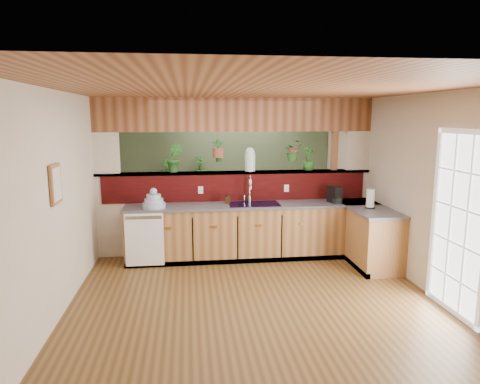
{
  "coord_description": "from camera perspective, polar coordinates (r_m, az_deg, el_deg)",
  "views": [
    {
      "loc": [
        -0.8,
        -5.73,
        2.29
      ],
      "look_at": [
        -0.01,
        0.7,
        1.15
      ],
      "focal_mm": 32.0,
      "sensor_mm": 36.0,
      "label": 1
    }
  ],
  "objects": [
    {
      "name": "hanging_plant_a",
      "position": [
        7.11,
        -2.96,
        6.51
      ],
      "size": [
        0.21,
        0.18,
        0.5
      ],
      "color": "brown",
      "rests_on": "header_beam"
    },
    {
      "name": "faucet",
      "position": [
        7.03,
        1.28,
        0.58
      ],
      "size": [
        0.2,
        0.2,
        0.45
      ],
      "color": "#B7B7B2",
      "rests_on": "countertop"
    },
    {
      "name": "wall_left",
      "position": [
        6.01,
        -21.34,
        -0.2
      ],
      "size": [
        0.02,
        7.0,
        2.6
      ],
      "primitive_type": "cube",
      "color": "beige",
      "rests_on": "ground"
    },
    {
      "name": "coffee_maker",
      "position": [
        7.17,
        12.53,
        -0.43
      ],
      "size": [
        0.15,
        0.25,
        0.27
      ],
      "rotation": [
        0.0,
        0.0,
        0.28
      ],
      "color": "black",
      "rests_on": "countertop"
    },
    {
      "name": "countertop",
      "position": [
        7.05,
        6.73,
        -5.24
      ],
      "size": [
        4.14,
        1.52,
        0.9
      ],
      "color": "brown",
      "rests_on": "ground"
    },
    {
      "name": "pass_through_partition",
      "position": [
        7.21,
        -0.3,
        1.21
      ],
      "size": [
        4.6,
        0.21,
        2.6
      ],
      "color": "beige",
      "rests_on": "ground"
    },
    {
      "name": "dishwasher",
      "position": [
        6.69,
        -12.62,
        -6.19
      ],
      "size": [
        0.58,
        0.03,
        0.82
      ],
      "color": "white",
      "rests_on": "ground"
    },
    {
      "name": "paper_towel",
      "position": [
        6.88,
        16.99,
        -0.9
      ],
      "size": [
        0.15,
        0.15,
        0.32
      ],
      "color": "black",
      "rests_on": "countertop"
    },
    {
      "name": "dish_stack",
      "position": [
        6.75,
        -11.42,
        -1.27
      ],
      "size": [
        0.36,
        0.36,
        0.31
      ],
      "color": "#9AA7C7",
      "rests_on": "countertop"
    },
    {
      "name": "sage_backwall",
      "position": [
        9.3,
        -2.02,
        3.86
      ],
      "size": [
        4.55,
        0.02,
        2.55
      ],
      "primitive_type": "cube",
      "color": "#536948",
      "rests_on": "ground"
    },
    {
      "name": "ledge_plant_right",
      "position": [
        7.41,
        9.11,
        4.39
      ],
      "size": [
        0.28,
        0.28,
        0.39
      ],
      "primitive_type": "imported",
      "rotation": [
        0.0,
        0.0,
        0.33
      ],
      "color": "#23571E",
      "rests_on": "pass_through_ledge"
    },
    {
      "name": "ledge_plant_left",
      "position": [
        7.12,
        -8.72,
        4.53
      ],
      "size": [
        0.31,
        0.27,
        0.48
      ],
      "primitive_type": "imported",
      "rotation": [
        0.0,
        0.0,
        -0.26
      ],
      "color": "#23571E",
      "rests_on": "pass_through_ledge"
    },
    {
      "name": "shelf_plant_b",
      "position": [
        9.05,
        -5.28,
        3.23
      ],
      "size": [
        0.28,
        0.28,
        0.45
      ],
      "primitive_type": "imported",
      "rotation": [
        0.0,
        0.0,
        0.12
      ],
      "color": "#23571E",
      "rests_on": "shelving_console"
    },
    {
      "name": "wall_right",
      "position": [
        6.59,
        21.16,
        0.66
      ],
      "size": [
        0.02,
        7.0,
        2.6
      ],
      "primitive_type": "cube",
      "color": "beige",
      "rests_on": "ground"
    },
    {
      "name": "soap_dispenser",
      "position": [
        6.95,
        -1.64,
        -0.83
      ],
      "size": [
        0.09,
        0.09,
        0.18
      ],
      "primitive_type": "imported",
      "rotation": [
        0.0,
        0.0,
        -0.09
      ],
      "color": "#342312",
      "rests_on": "countertop"
    },
    {
      "name": "glass_jar",
      "position": [
        7.19,
        1.35,
        4.37
      ],
      "size": [
        0.18,
        0.18,
        0.4
      ],
      "color": "silver",
      "rests_on": "pass_through_ledge"
    },
    {
      "name": "navy_sink",
      "position": [
        6.95,
        1.87,
        -2.24
      ],
      "size": [
        0.82,
        0.5,
        0.18
      ],
      "color": "black",
      "rests_on": "countertop"
    },
    {
      "name": "ground",
      "position": [
        6.22,
        0.91,
        -11.61
      ],
      "size": [
        4.6,
        7.0,
        0.01
      ],
      "primitive_type": "cube",
      "color": "brown",
      "rests_on": "ground"
    },
    {
      "name": "framed_print",
      "position": [
        5.2,
        -23.35,
        0.97
      ],
      "size": [
        0.04,
        0.35,
        0.45
      ],
      "color": "brown",
      "rests_on": "wall_left"
    },
    {
      "name": "french_door",
      "position": [
        5.53,
        27.04,
        -4.09
      ],
      "size": [
        0.06,
        1.02,
        2.16
      ],
      "primitive_type": "cube",
      "color": "white",
      "rests_on": "ground"
    },
    {
      "name": "wall_front",
      "position": [
        2.57,
        12.07,
        -12.92
      ],
      "size": [
        4.6,
        0.02,
        2.6
      ],
      "primitive_type": "cube",
      "color": "beige",
      "rests_on": "ground"
    },
    {
      "name": "wall_back",
      "position": [
        9.32,
        -2.03,
        3.88
      ],
      "size": [
        4.6,
        0.02,
        2.6
      ],
      "primitive_type": "cube",
      "color": "beige",
      "rests_on": "ground"
    },
    {
      "name": "pass_through_ledge",
      "position": [
        7.19,
        -0.54,
        2.62
      ],
      "size": [
        4.6,
        0.21,
        0.04
      ],
      "primitive_type": "cube",
      "color": "brown",
      "rests_on": "ground"
    },
    {
      "name": "ceiling",
      "position": [
        5.8,
        0.99,
        13.04
      ],
      "size": [
        4.6,
        7.0,
        0.01
      ],
      "primitive_type": "cube",
      "color": "brown",
      "rests_on": "ground"
    },
    {
      "name": "floor_plant",
      "position": [
        8.46,
        3.56,
        -3.26
      ],
      "size": [
        0.72,
        0.64,
        0.71
      ],
      "primitive_type": "imported",
      "rotation": [
        0.0,
        0.0,
        0.15
      ],
      "color": "#23571E",
      "rests_on": "ground"
    },
    {
      "name": "header_beam",
      "position": [
        7.13,
        -0.55,
        10.26
      ],
      "size": [
        4.6,
        0.15,
        0.55
      ],
      "primitive_type": "cube",
      "color": "brown",
      "rests_on": "ground"
    },
    {
      "name": "shelf_plant_a",
      "position": [
        9.06,
        -9.9,
        2.98
      ],
      "size": [
        0.24,
        0.2,
        0.4
      ],
      "primitive_type": "imported",
      "rotation": [
        0.0,
        0.0,
        0.32
      ],
      "color": "#23571E",
      "rests_on": "shelving_console"
    },
    {
      "name": "hanging_plant_b",
      "position": [
        7.31,
        7.08,
        6.7
      ],
      "size": [
        0.4,
        0.38,
        0.46
      ],
      "color": "brown",
      "rests_on": "header_beam"
    },
    {
      "name": "shelving_console",
      "position": [
        9.16,
        -7.0,
        -1.37
      ],
      "size": [
        1.58,
        0.79,
        1.02
      ],
      "primitive_type": "cube",
      "rotation": [
        0.0,
        0.0,
        -0.26
      ],
      "color": "black",
      "rests_on": "ground"
    }
  ]
}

